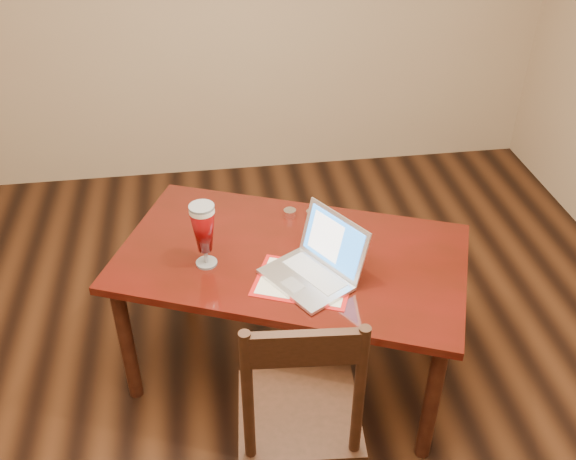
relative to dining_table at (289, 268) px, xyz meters
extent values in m
plane|color=black|center=(-0.12, -0.41, -0.65)|extent=(5.00, 5.00, 0.00)
cube|color=#450C09|center=(0.01, 0.01, 0.05)|extent=(1.76, 1.39, 0.04)
cylinder|color=#39190E|center=(-0.77, -0.06, -0.31)|extent=(0.07, 0.07, 0.68)
cylinder|color=#39190E|center=(0.52, -0.59, -0.31)|extent=(0.07, 0.07, 0.68)
cylinder|color=#39190E|center=(-0.49, 0.60, -0.31)|extent=(0.07, 0.07, 0.68)
cylinder|color=#39190E|center=(0.79, 0.07, -0.31)|extent=(0.07, 0.07, 0.68)
cube|color=#AD1110|center=(0.03, -0.19, 0.07)|extent=(0.48, 0.42, 0.00)
cube|color=beige|center=(0.03, -0.19, 0.08)|extent=(0.43, 0.37, 0.00)
cube|color=silver|center=(0.04, -0.19, 0.09)|extent=(0.40, 0.44, 0.02)
cube|color=#BCBCC1|center=(0.08, -0.16, 0.09)|extent=(0.25, 0.31, 0.00)
cube|color=#B5B5BA|center=(-0.02, -0.23, 0.09)|extent=(0.10, 0.11, 0.00)
cube|color=silver|center=(0.18, -0.11, 0.21)|extent=(0.25, 0.34, 0.24)
cube|color=blue|center=(0.17, -0.11, 0.22)|extent=(0.21, 0.30, 0.20)
cube|color=white|center=(0.15, -0.08, 0.22)|extent=(0.13, 0.18, 0.17)
cylinder|color=silver|center=(-0.37, 0.00, 0.08)|extent=(0.09, 0.09, 0.01)
cylinder|color=silver|center=(-0.37, 0.00, 0.12)|extent=(0.02, 0.02, 0.07)
cylinder|color=beige|center=(-0.37, 0.00, 0.36)|extent=(0.11, 0.11, 0.02)
cylinder|color=silver|center=(-0.37, 0.00, 0.37)|extent=(0.11, 0.11, 0.01)
cylinder|color=white|center=(0.05, 0.31, 0.09)|extent=(0.06, 0.06, 0.04)
cylinder|color=white|center=(0.16, 0.28, 0.09)|extent=(0.06, 0.06, 0.04)
cube|color=black|center=(-0.06, -0.68, -0.18)|extent=(0.50, 0.48, 0.04)
cylinder|color=black|center=(-0.23, -0.48, -0.42)|extent=(0.04, 0.04, 0.45)
cylinder|color=black|center=(0.14, -0.52, -0.42)|extent=(0.04, 0.04, 0.45)
cylinder|color=black|center=(-0.26, -0.83, 0.14)|extent=(0.04, 0.04, 0.59)
cylinder|color=black|center=(0.11, -0.87, 0.14)|extent=(0.04, 0.04, 0.59)
cube|color=black|center=(-0.08, -0.85, 0.36)|extent=(0.37, 0.06, 0.13)
camera|label=1|loc=(-0.33, -2.26, 1.82)|focal=40.00mm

